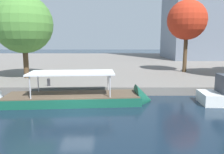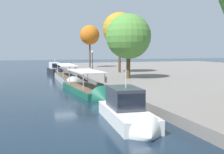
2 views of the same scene
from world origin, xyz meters
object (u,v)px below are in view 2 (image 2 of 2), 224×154
Objects in this scene: motor_yacht_0 at (56,71)px; tree_1 at (119,29)px; tree_0 at (128,36)px; mooring_bollard_1 at (106,79)px; tree_5 at (89,35)px; motor_yacht_3 at (129,115)px; mooring_bollard_2 at (75,69)px; tour_boat_1 at (68,79)px; lamp_post at (92,59)px; tour_boat_2 at (89,92)px.

tree_1 reaches higher than motor_yacht_0.
tree_1 reaches higher than tree_0.
mooring_bollard_1 is 0.08× the size of tree_5.
motor_yacht_3 is 0.88× the size of tree_0.
motor_yacht_3 is at bearing -5.10° from mooring_bollard_2.
lamp_post is (-7.82, 6.19, 2.97)m from tour_boat_1.
lamp_post is at bearing 173.82° from motor_yacht_3.
mooring_bollard_2 is at bearing -142.17° from lamp_post.
tour_boat_2 is 23.89m from tree_1.
lamp_post is at bearing 160.30° from tour_boat_2.
motor_yacht_3 is at bearing -20.82° from tree_0.
motor_yacht_0 is at bearing -171.34° from mooring_bollard_1.
lamp_post is 0.42× the size of tree_0.
tree_0 is (16.85, 5.07, 6.12)m from mooring_bollard_2.
tour_boat_1 is at bearing -16.61° from mooring_bollard_2.
motor_yacht_3 is 10.91× the size of mooring_bollard_1.
tree_5 is at bearing 158.90° from tour_boat_1.
motor_yacht_3 is at bearing -6.32° from tour_boat_2.
tour_boat_1 is (15.42, 0.13, -0.34)m from motor_yacht_0.
mooring_bollard_2 is (-25.21, 3.08, 0.99)m from tour_boat_2.
tree_1 is at bearing 154.14° from mooring_bollard_1.
motor_yacht_0 is 17.17m from tree_1.
motor_yacht_0 is 0.55× the size of tour_boat_1.
mooring_bollard_1 is 0.07× the size of tree_1.
motor_yacht_3 is at bearing -18.36° from tree_1.
tree_1 is at bearing 166.91° from tree_0.
tree_0 is 0.95× the size of tree_5.
tree_5 is (-11.27, 5.78, 7.65)m from mooring_bollard_2.
tree_0 is at bearing 16.74° from mooring_bollard_2.
tree_0 is at bearing 9.77° from lamp_post.
tree_5 is (-17.10, -1.84, -0.36)m from tree_1.
tour_boat_2 is at bearing -13.65° from tree_5.
motor_yacht_0 is 43.45m from motor_yacht_3.
tree_5 is at bearing 170.31° from mooring_bollard_1.
tree_1 is (-11.01, 2.56, 1.89)m from tree_0.
tree_5 reaches higher than mooring_bollard_1.
motor_yacht_0 is 0.95× the size of motor_yacht_3.
lamp_post is at bearing 171.80° from mooring_bollard_1.
lamp_post is 14.04m from tree_0.
tree_5 is at bearing 168.58° from lamp_post.
lamp_post is 0.40× the size of tree_5.
tree_0 is at bearing -13.09° from tree_1.
tour_boat_1 is at bearing 176.82° from tour_boat_2.
mooring_bollard_1 is 0.08× the size of tree_0.
mooring_bollard_2 is 0.08× the size of tree_5.
tree_5 is at bearing -173.84° from tree_1.
tour_boat_2 reaches higher than mooring_bollard_2.
tree_1 is at bearing 52.59° from mooring_bollard_2.
tour_boat_2 reaches higher than mooring_bollard_1.
tour_boat_2 is at bearing -6.96° from mooring_bollard_2.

